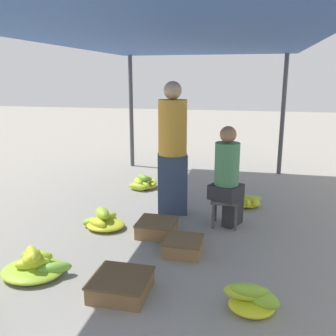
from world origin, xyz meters
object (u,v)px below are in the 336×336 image
at_px(banana_pile_left_1, 103,221).
at_px(banana_pile_left_2, 143,183).
at_px(crate_mid, 183,246).
at_px(banana_pile_right_0, 252,299).
at_px(banana_pile_right_1, 247,202).
at_px(stool, 225,203).
at_px(vendor_seated, 228,176).
at_px(banana_pile_left_3, 35,265).
at_px(crate_near, 157,228).
at_px(crate_far, 121,285).
at_px(shopper_walking_mid, 173,147).

relative_size(banana_pile_left_1, banana_pile_left_2, 1.09).
bearing_deg(crate_mid, banana_pile_right_0, -50.50).
bearing_deg(crate_mid, banana_pile_right_1, 69.25).
bearing_deg(banana_pile_left_1, stool, 15.52).
bearing_deg(vendor_seated, banana_pile_left_1, -164.38).
height_order(banana_pile_right_0, crate_mid, banana_pile_right_0).
bearing_deg(stool, banana_pile_left_3, -135.85).
height_order(crate_near, crate_mid, crate_near).
height_order(banana_pile_right_1, crate_far, banana_pile_right_1).
bearing_deg(banana_pile_left_3, banana_pile_left_1, 80.88).
bearing_deg(banana_pile_left_3, banana_pile_right_1, 51.33).
bearing_deg(banana_pile_left_2, banana_pile_right_1, -16.93).
relative_size(stool, banana_pile_right_0, 0.76).
height_order(banana_pile_right_1, shopper_walking_mid, shopper_walking_mid).
bearing_deg(vendor_seated, banana_pile_right_1, 72.76).
bearing_deg(stool, banana_pile_left_2, 138.15).
relative_size(banana_pile_right_0, crate_mid, 1.18).
bearing_deg(banana_pile_left_3, crate_far, -7.95).
bearing_deg(banana_pile_left_3, vendor_seated, 44.01).
bearing_deg(vendor_seated, banana_pile_right_0, -79.19).
height_order(banana_pile_right_0, shopper_walking_mid, shopper_walking_mid).
bearing_deg(crate_near, vendor_seated, 30.90).
bearing_deg(crate_near, banana_pile_left_3, -127.84).
distance_m(banana_pile_left_2, crate_far, 3.12).
distance_m(stool, banana_pile_left_1, 1.53).
height_order(banana_pile_left_2, crate_mid, banana_pile_left_2).
bearing_deg(crate_near, banana_pile_right_0, -49.04).
xyz_separation_m(vendor_seated, crate_near, (-0.78, -0.47, -0.56)).
bearing_deg(stool, banana_pile_left_1, -164.48).
distance_m(stool, banana_pile_right_1, 0.85).
xyz_separation_m(banana_pile_left_1, crate_mid, (1.09, -0.46, 0.00)).
xyz_separation_m(stool, crate_far, (-0.76, -1.73, -0.21)).
distance_m(crate_mid, crate_far, 0.95).
xyz_separation_m(banana_pile_right_0, banana_pile_right_1, (-0.09, 2.53, -0.04)).
xyz_separation_m(stool, banana_pile_right_0, (0.35, -1.74, -0.18)).
xyz_separation_m(banana_pile_left_2, crate_near, (0.69, -1.76, -0.00)).
xyz_separation_m(vendor_seated, banana_pile_left_1, (-1.48, -0.41, -0.56)).
relative_size(crate_far, shopper_walking_mid, 0.28).
relative_size(vendor_seated, crate_far, 2.57).
bearing_deg(crate_far, shopper_walking_mid, 89.44).
relative_size(banana_pile_left_2, banana_pile_right_1, 1.07).
bearing_deg(vendor_seated, crate_far, -113.87).
xyz_separation_m(vendor_seated, banana_pile_right_0, (0.33, -1.75, -0.53)).
height_order(vendor_seated, banana_pile_left_3, vendor_seated).
distance_m(crate_near, crate_mid, 0.57).
xyz_separation_m(stool, banana_pile_right_1, (0.26, 0.78, -0.22)).
bearing_deg(stool, vendor_seated, 25.09).
relative_size(vendor_seated, crate_mid, 3.16).
height_order(banana_pile_left_1, crate_near, banana_pile_left_1).
bearing_deg(banana_pile_right_0, banana_pile_left_3, 176.14).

